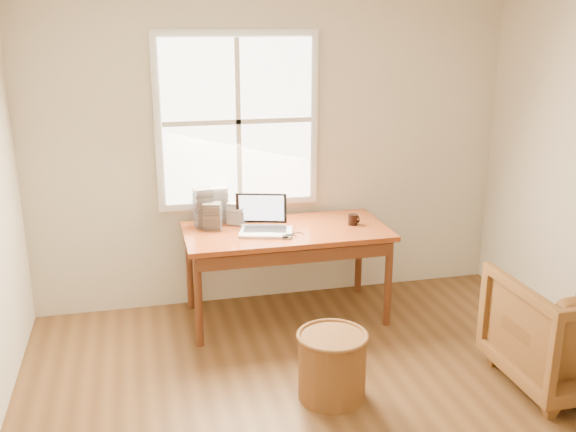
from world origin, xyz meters
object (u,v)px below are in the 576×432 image
wicker_stool (332,366)px  coffee_mug (353,220)px  armchair (567,329)px  cd_stack_a (218,204)px  desk (286,231)px  laptop (266,217)px

wicker_stool → coffee_mug: (0.54, 1.20, 0.58)m
armchair → wicker_stool: 1.56m
cd_stack_a → coffee_mug: bearing=-18.2°
desk → laptop: 0.24m
desk → coffee_mug: bearing=-2.1°
armchair → cd_stack_a: 2.73m
desk → armchair: armchair is taller
laptop → cd_stack_a: size_ratio=1.28×
wicker_stool → laptop: 1.34m
desk → coffee_mug: coffee_mug is taller
laptop → desk: bearing=37.6°
armchair → cd_stack_a: cd_stack_a is taller
armchair → cd_stack_a: size_ratio=2.90×
armchair → laptop: laptop is taller
laptop → coffee_mug: size_ratio=4.31×
armchair → wicker_stool: armchair is taller
wicker_stool → coffee_mug: bearing=65.8°
armchair → laptop: bearing=-37.8°
coffee_mug → cd_stack_a: (-1.04, 0.34, 0.10)m
laptop → cd_stack_a: 0.50m
laptop → coffee_mug: (0.72, 0.05, -0.09)m
desk → coffee_mug: 0.55m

